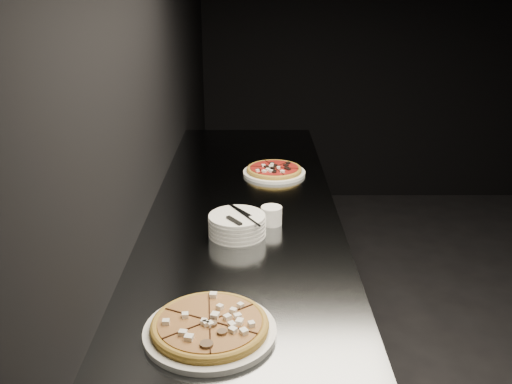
{
  "coord_description": "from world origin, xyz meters",
  "views": [
    {
      "loc": [
        -2.08,
        -2.1,
        1.79
      ],
      "look_at": [
        -2.08,
        -0.04,
        1.0
      ],
      "focal_mm": 40.0,
      "sensor_mm": 36.0,
      "label": 1
    }
  ],
  "objects_px": {
    "cutlery": "(239,216)",
    "ramekin": "(271,215)",
    "plate_stack": "(237,225)",
    "counter": "(244,307)",
    "pizza_tomato": "(274,170)",
    "pizza_mushroom": "(210,327)"
  },
  "relations": [
    {
      "from": "pizza_mushroom",
      "to": "ramekin",
      "type": "xyz_separation_m",
      "value": [
        0.18,
        0.7,
        0.01
      ]
    },
    {
      "from": "pizza_mushroom",
      "to": "plate_stack",
      "type": "xyz_separation_m",
      "value": [
        0.05,
        0.6,
        0.02
      ]
    },
    {
      "from": "pizza_tomato",
      "to": "plate_stack",
      "type": "height_order",
      "value": "plate_stack"
    },
    {
      "from": "plate_stack",
      "to": "counter",
      "type": "bearing_deg",
      "value": 85.92
    },
    {
      "from": "counter",
      "to": "cutlery",
      "type": "xyz_separation_m",
      "value": [
        -0.01,
        -0.27,
        0.54
      ]
    },
    {
      "from": "ramekin",
      "to": "plate_stack",
      "type": "bearing_deg",
      "value": -143.25
    },
    {
      "from": "cutlery",
      "to": "ramekin",
      "type": "xyz_separation_m",
      "value": [
        0.12,
        0.11,
        -0.04
      ]
    },
    {
      "from": "counter",
      "to": "plate_stack",
      "type": "bearing_deg",
      "value": -94.08
    },
    {
      "from": "counter",
      "to": "plate_stack",
      "type": "xyz_separation_m",
      "value": [
        -0.02,
        -0.25,
        0.5
      ]
    },
    {
      "from": "plate_stack",
      "to": "cutlery",
      "type": "relative_size",
      "value": 0.98
    },
    {
      "from": "ramekin",
      "to": "counter",
      "type": "bearing_deg",
      "value": 124.45
    },
    {
      "from": "pizza_tomato",
      "to": "plate_stack",
      "type": "bearing_deg",
      "value": -103.06
    },
    {
      "from": "counter",
      "to": "pizza_mushroom",
      "type": "height_order",
      "value": "pizza_mushroom"
    },
    {
      "from": "counter",
      "to": "cutlery",
      "type": "height_order",
      "value": "cutlery"
    },
    {
      "from": "counter",
      "to": "cutlery",
      "type": "bearing_deg",
      "value": -92.1
    },
    {
      "from": "pizza_tomato",
      "to": "ramekin",
      "type": "xyz_separation_m",
      "value": [
        -0.03,
        -0.57,
        0.02
      ]
    },
    {
      "from": "pizza_tomato",
      "to": "cutlery",
      "type": "relative_size",
      "value": 1.44
    },
    {
      "from": "cutlery",
      "to": "ramekin",
      "type": "distance_m",
      "value": 0.17
    },
    {
      "from": "counter",
      "to": "plate_stack",
      "type": "height_order",
      "value": "plate_stack"
    },
    {
      "from": "pizza_mushroom",
      "to": "ramekin",
      "type": "height_order",
      "value": "ramekin"
    },
    {
      "from": "plate_stack",
      "to": "cutlery",
      "type": "xyz_separation_m",
      "value": [
        0.01,
        -0.02,
        0.04
      ]
    },
    {
      "from": "pizza_tomato",
      "to": "counter",
      "type": "bearing_deg",
      "value": -108.24
    }
  ]
}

